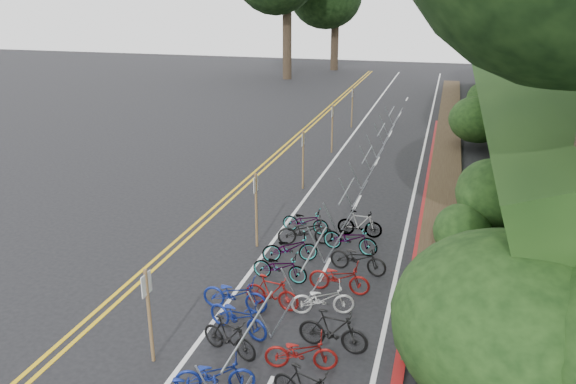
# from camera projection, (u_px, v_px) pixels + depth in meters

# --- Properties ---
(ground) EXTENTS (120.00, 120.00, 0.00)m
(ground) POSITION_uv_depth(u_px,v_px,m) (169.00, 325.00, 14.03)
(ground) COLOR black
(ground) RESTS_ON ground
(road_markings) EXTENTS (7.47, 80.00, 0.01)m
(road_markings) POSITION_uv_depth(u_px,v_px,m) (298.00, 195.00, 23.02)
(road_markings) COLOR gold
(road_markings) RESTS_ON ground
(red_curb) EXTENTS (0.25, 28.00, 0.10)m
(red_curb) POSITION_uv_depth(u_px,v_px,m) (427.00, 191.00, 23.41)
(red_curb) COLOR maroon
(red_curb) RESTS_ON ground
(bike_rack_front) EXTENTS (1.16, 3.12, 1.22)m
(bike_rack_front) POSITION_uv_depth(u_px,v_px,m) (250.00, 340.00, 11.88)
(bike_rack_front) COLOR gray
(bike_rack_front) RESTS_ON ground
(bike_racks_rest) EXTENTS (1.14, 23.00, 1.17)m
(bike_racks_rest) POSITION_uv_depth(u_px,v_px,m) (367.00, 161.00, 24.75)
(bike_racks_rest) COLOR gray
(bike_racks_rest) RESTS_ON ground
(signpost_near) EXTENTS (0.08, 0.40, 2.29)m
(signpost_near) POSITION_uv_depth(u_px,v_px,m) (149.00, 310.00, 12.23)
(signpost_near) COLOR brown
(signpost_near) RESTS_ON ground
(signposts_rest) EXTENTS (0.08, 18.40, 2.50)m
(signposts_rest) POSITION_uv_depth(u_px,v_px,m) (319.00, 139.00, 26.09)
(signposts_rest) COLOR brown
(signposts_rest) RESTS_ON ground
(bike_front) EXTENTS (0.62, 1.78, 0.93)m
(bike_front) POSITION_uv_depth(u_px,v_px,m) (235.00, 294.00, 14.56)
(bike_front) COLOR navy
(bike_front) RESTS_ON ground
(bike_valet) EXTENTS (3.33, 11.44, 1.06)m
(bike_valet) POSITION_uv_depth(u_px,v_px,m) (300.00, 289.00, 14.82)
(bike_valet) COLOR navy
(bike_valet) RESTS_ON ground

